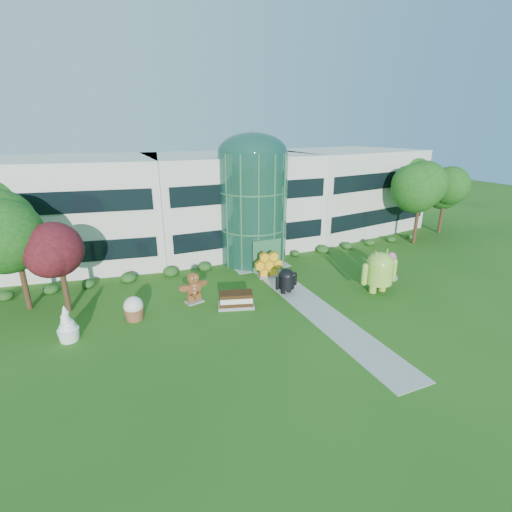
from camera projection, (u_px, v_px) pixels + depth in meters
name	position (u px, v px, depth m)	size (l,w,h in m)	color
ground	(324.00, 316.00, 24.54)	(140.00, 140.00, 0.00)	#215114
building	(230.00, 200.00, 38.60)	(46.00, 15.00, 9.30)	beige
atrium	(253.00, 209.00, 33.32)	(6.00, 6.00, 9.80)	#194738
walkway	(308.00, 303.00, 26.27)	(2.40, 20.00, 0.04)	#9E9E93
tree_red	(62.00, 270.00, 24.21)	(4.00, 4.00, 6.00)	#3F0C14
trees_backdrop	(248.00, 214.00, 34.42)	(52.00, 8.00, 8.40)	#124511
android_green	(380.00, 269.00, 27.59)	(3.24, 2.16, 3.67)	#91C33E
android_black	(286.00, 279.00, 27.55)	(1.99, 1.33, 2.26)	black
donut	(388.00, 265.00, 30.40)	(2.16, 1.04, 2.24)	#E65783
gingerbread	(193.00, 288.00, 26.09)	(2.46, 0.94, 2.27)	brown
ice_cream_sandwich	(236.00, 300.00, 25.57)	(2.48, 1.24, 1.10)	#311F0A
honeycomb	(269.00, 266.00, 30.60)	(2.54, 0.91, 2.00)	yellow
froyo	(67.00, 323.00, 21.38)	(1.29, 1.29, 2.21)	white
cupcake	(134.00, 308.00, 23.83)	(1.33, 1.33, 1.60)	white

